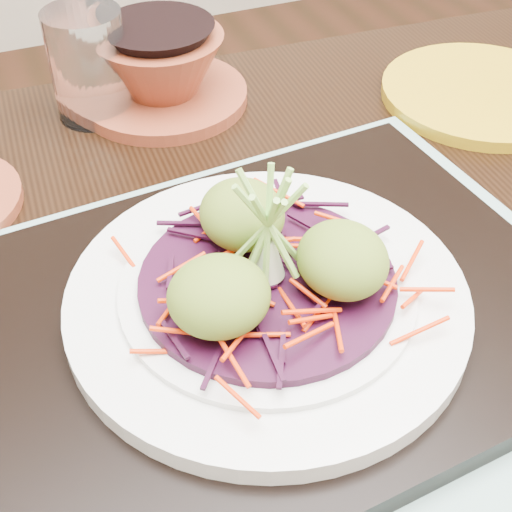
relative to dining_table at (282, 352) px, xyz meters
name	(u,v)px	position (x,y,z in m)	size (l,w,h in m)	color
dining_table	(282,352)	(0.00, 0.00, 0.00)	(1.15, 0.80, 0.70)	black
placemat	(267,326)	(-0.03, -0.04, 0.09)	(0.49, 0.39, 0.00)	gray
serving_tray	(267,315)	(-0.03, -0.04, 0.11)	(0.43, 0.32, 0.02)	black
white_plate	(267,296)	(-0.03, -0.04, 0.12)	(0.28, 0.28, 0.02)	silver
cabbage_bed	(267,281)	(-0.03, -0.04, 0.14)	(0.18, 0.18, 0.01)	#350A23
carrot_julienne	(267,272)	(-0.03, -0.04, 0.15)	(0.21, 0.21, 0.01)	red
guacamole_scoops	(268,255)	(-0.03, -0.04, 0.16)	(0.15, 0.14, 0.05)	#5C7523
scallion_garnish	(268,230)	(-0.03, -0.04, 0.19)	(0.06, 0.06, 0.10)	#86BE4C
water_glass	(89,65)	(-0.08, 0.30, 0.15)	(0.08, 0.08, 0.11)	white
terracotta_bowl_set	(162,73)	(-0.01, 0.29, 0.13)	(0.20, 0.20, 0.07)	maroon
yellow_plate	(481,93)	(0.31, 0.17, 0.10)	(0.21, 0.21, 0.01)	#AE8513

